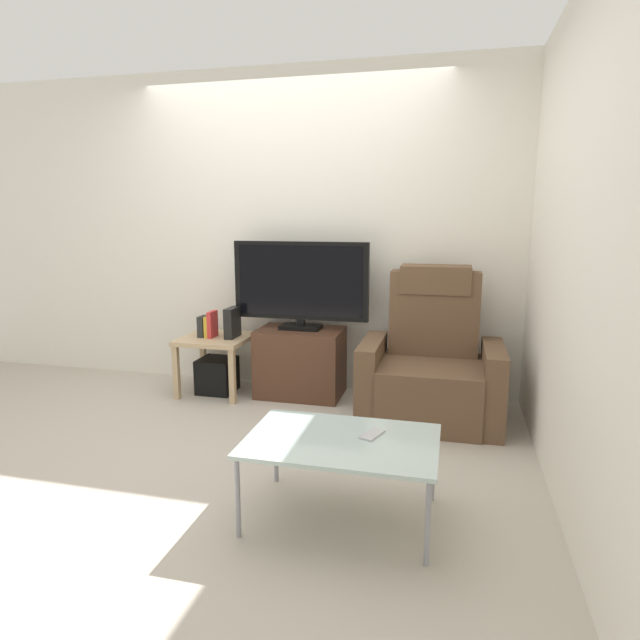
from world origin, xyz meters
The scene contains 14 objects.
ground_plane centered at (0.00, 0.00, 0.00)m, with size 6.40×6.40×0.00m, color #B2A899.
wall_back centered at (0.00, 1.13, 1.30)m, with size 6.40×0.06×2.60m, color silver.
wall_side centered at (1.88, 0.00, 1.30)m, with size 0.06×4.48×2.60m, color silver.
tv_stand centered at (0.14, 0.85, 0.27)m, with size 0.67×0.44×0.55m.
television centered at (0.14, 0.87, 0.91)m, with size 1.09×0.20×0.69m.
recliner_armchair centered at (1.18, 0.61, 0.37)m, with size 0.98×0.78×1.08m.
side_table centered at (-0.55, 0.76, 0.39)m, with size 0.54×0.54×0.47m.
subwoofer_box centered at (-0.55, 0.76, 0.14)m, with size 0.28×0.28×0.28m, color black.
book_leftmost centered at (-0.65, 0.74, 0.55)m, with size 0.05×0.12×0.17m, color #262626.
book_middle centered at (-0.60, 0.74, 0.55)m, with size 0.05×0.11×0.17m, color gold.
book_rightmost centered at (-0.57, 0.74, 0.58)m, with size 0.03×0.14×0.21m, color red.
game_console centered at (-0.41, 0.77, 0.59)m, with size 0.07×0.20×0.24m, color black.
coffee_table centered at (0.83, -0.85, 0.38)m, with size 0.90×0.60×0.40m.
cell_phone centered at (0.96, -0.77, 0.41)m, with size 0.07×0.15×0.01m, color #B7B7BC.
Camera 1 is at (1.30, -3.18, 1.44)m, focal length 30.16 mm.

